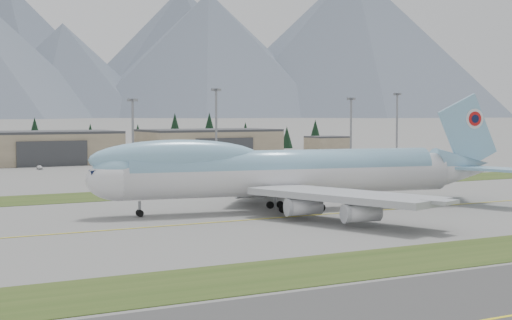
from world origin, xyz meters
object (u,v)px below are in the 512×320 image
hangar_center (43,148)px  service_vehicle_c (267,160)px  boeing_747_freighter (286,171)px  hangar_right (209,144)px  service_vehicle_b (150,166)px  service_vehicle_a (40,169)px

hangar_center → service_vehicle_c: size_ratio=11.11×
boeing_747_freighter → hangar_right: (51.22, 142.02, -1.38)m
boeing_747_freighter → service_vehicle_c: size_ratio=18.12×
boeing_747_freighter → service_vehicle_b: boeing_747_freighter is taller
hangar_center → service_vehicle_b: bearing=-41.5°
hangar_center → service_vehicle_a: (-6.53, -24.03, -5.39)m
hangar_right → service_vehicle_b: hangar_right is taller
service_vehicle_a → service_vehicle_b: (34.44, -0.66, 0.00)m
service_vehicle_c → service_vehicle_a: bearing=-157.7°
hangar_center → service_vehicle_c: 76.66m
boeing_747_freighter → service_vehicle_c: boeing_747_freighter is taller
boeing_747_freighter → service_vehicle_a: boeing_747_freighter is taller
hangar_center → service_vehicle_a: 25.48m
hangar_right → service_vehicle_b: 40.85m
service_vehicle_a → service_vehicle_b: size_ratio=1.10×
service_vehicle_b → service_vehicle_c: 47.21m
boeing_747_freighter → service_vehicle_c: bearing=71.7°
hangar_center → service_vehicle_b: size_ratio=14.49×
hangar_right → service_vehicle_a: (-66.53, -24.03, -5.39)m
boeing_747_freighter → service_vehicle_a: size_ratio=21.47×
hangar_right → service_vehicle_a: bearing=-160.1°
service_vehicle_a → service_vehicle_c: bearing=7.4°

